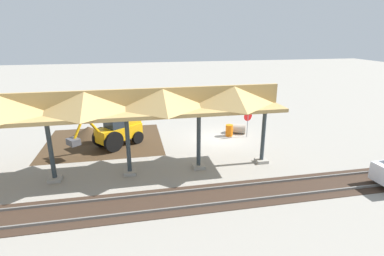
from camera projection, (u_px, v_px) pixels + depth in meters
ground_plane at (220, 138)px, 22.83m from camera, size 120.00×120.00×0.00m
dirt_work_zone at (104, 141)px, 22.15m from camera, size 8.33×7.00×0.01m
platform_canopy at (44, 106)px, 15.08m from camera, size 25.31×3.20×4.90m
rail_tracks at (265, 191)px, 15.23m from camera, size 60.00×2.58×0.15m
stop_sign at (248, 119)px, 22.70m from camera, size 0.73×0.27×2.04m
backhoe at (117, 129)px, 20.96m from camera, size 4.90×4.11×2.82m
dirt_mound at (90, 138)px, 22.86m from camera, size 6.32×6.32×1.87m
concrete_pipe at (237, 129)px, 23.89m from camera, size 1.48×1.22×0.74m
traffic_barrel at (229, 130)px, 23.23m from camera, size 0.56×0.56×0.90m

